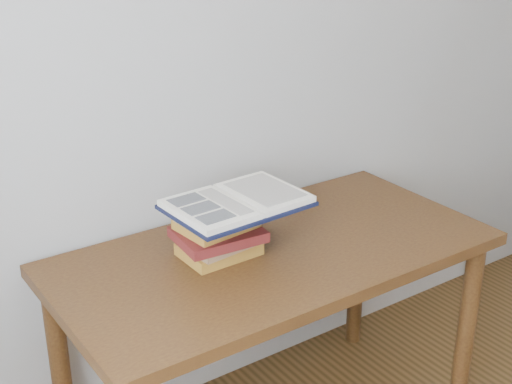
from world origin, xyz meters
TOP-DOWN VIEW (x-y plane):
  - desk at (-0.11, 1.38)m, footprint 1.32×0.66m
  - book_stack at (-0.27, 1.43)m, footprint 0.27×0.20m
  - open_book at (-0.22, 1.41)m, footprint 0.40×0.29m

SIDE VIEW (x-z plane):
  - desk at x=-0.11m, z-range 0.26..0.96m
  - book_stack at x=-0.27m, z-range 0.71..0.86m
  - open_book at x=-0.22m, z-range 0.86..0.89m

